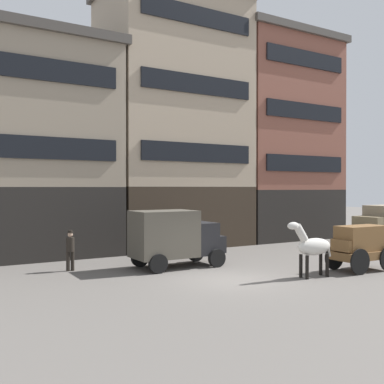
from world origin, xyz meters
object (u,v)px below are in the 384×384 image
delivery_truck_near (175,236)px  cargo_wagon (360,245)px  pedestrian_officer (70,249)px  draft_horse (312,246)px

delivery_truck_near → cargo_wagon: bearing=-36.4°
delivery_truck_near → pedestrian_officer: 4.69m
draft_horse → pedestrian_officer: (-8.08, 6.48, -0.29)m
cargo_wagon → pedestrian_officer: size_ratio=1.64×
cargo_wagon → pedestrian_officer: bearing=149.5°
draft_horse → delivery_truck_near: size_ratio=0.54×
draft_horse → delivery_truck_near: bearing=127.1°
cargo_wagon → delivery_truck_near: size_ratio=0.68×
delivery_truck_near → draft_horse: bearing=-52.9°
cargo_wagon → draft_horse: draft_horse is taller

